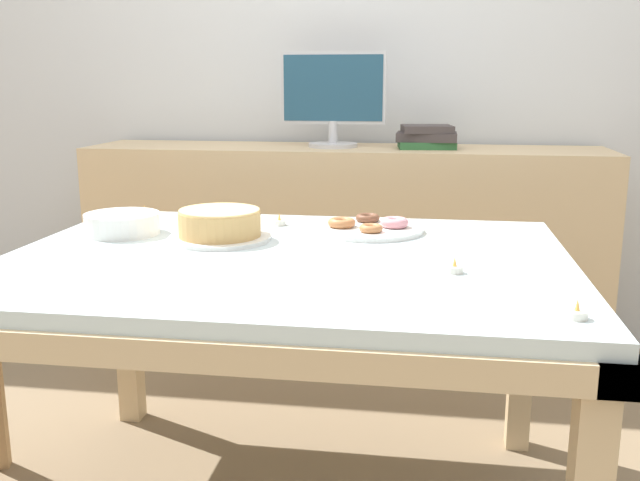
{
  "coord_description": "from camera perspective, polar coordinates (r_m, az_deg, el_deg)",
  "views": [
    {
      "loc": [
        0.35,
        -1.7,
        1.16
      ],
      "look_at": [
        0.1,
        -0.1,
        0.79
      ],
      "focal_mm": 40.0,
      "sensor_mm": 36.0,
      "label": 1
    }
  ],
  "objects": [
    {
      "name": "wall_back",
      "position": [
        3.22,
        2.67,
        15.21
      ],
      "size": [
        8.0,
        0.1,
        2.6
      ],
      "primitive_type": "cube",
      "color": "silver",
      "rests_on": "ground"
    },
    {
      "name": "dining_table",
      "position": [
        1.81,
        -2.65,
        -3.74
      ],
      "size": [
        1.43,
        1.08,
        0.73
      ],
      "color": "silver",
      "rests_on": "ground"
    },
    {
      "name": "sideboard",
      "position": [
        3.0,
        1.89,
        -1.03
      ],
      "size": [
        2.11,
        0.44,
        0.89
      ],
      "color": "#D1B284",
      "rests_on": "ground"
    },
    {
      "name": "computer_monitor",
      "position": [
        2.92,
        1.06,
        11.19
      ],
      "size": [
        0.42,
        0.2,
        0.38
      ],
      "color": "silver",
      "rests_on": "sideboard"
    },
    {
      "name": "book_stack",
      "position": [
        2.91,
        8.53,
        8.19
      ],
      "size": [
        0.24,
        0.2,
        0.09
      ],
      "color": "#2D6638",
      "rests_on": "sideboard"
    },
    {
      "name": "cake_chocolate_round",
      "position": [
        1.96,
        -8.03,
        1.18
      ],
      "size": [
        0.28,
        0.28,
        0.09
      ],
      "color": "white",
      "rests_on": "dining_table"
    },
    {
      "name": "pastry_platter",
      "position": [
        2.06,
        3.99,
        1.06
      ],
      "size": [
        0.31,
        0.31,
        0.04
      ],
      "color": "white",
      "rests_on": "dining_table"
    },
    {
      "name": "plate_stack",
      "position": [
        2.09,
        -15.54,
        1.31
      ],
      "size": [
        0.21,
        0.21,
        0.06
      ],
      "color": "white",
      "rests_on": "dining_table"
    },
    {
      "name": "tealight_near_cakes",
      "position": [
        2.15,
        -3.27,
        1.49
      ],
      "size": [
        0.04,
        0.04,
        0.04
      ],
      "color": "silver",
      "rests_on": "dining_table"
    },
    {
      "name": "tealight_left_edge",
      "position": [
        2.2,
        -7.11,
        1.67
      ],
      "size": [
        0.04,
        0.04,
        0.04
      ],
      "color": "silver",
      "rests_on": "dining_table"
    },
    {
      "name": "tealight_near_front",
      "position": [
        1.39,
        19.85,
        -5.52
      ],
      "size": [
        0.04,
        0.04,
        0.04
      ],
      "color": "silver",
      "rests_on": "dining_table"
    },
    {
      "name": "tealight_centre",
      "position": [
        2.36,
        -13.86,
        2.15
      ],
      "size": [
        0.04,
        0.04,
        0.04
      ],
      "color": "silver",
      "rests_on": "dining_table"
    },
    {
      "name": "tealight_right_edge",
      "position": [
        1.64,
        10.7,
        -2.22
      ],
      "size": [
        0.04,
        0.04,
        0.04
      ],
      "color": "silver",
      "rests_on": "dining_table"
    }
  ]
}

